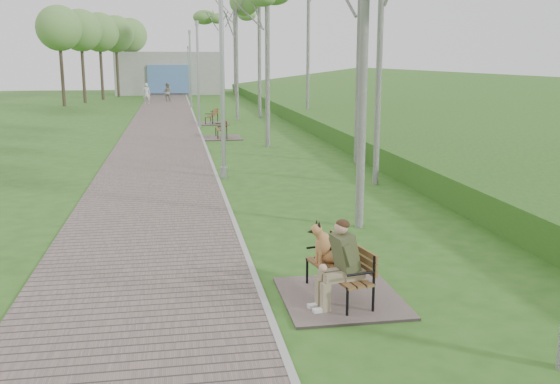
% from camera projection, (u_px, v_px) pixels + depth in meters
% --- Properties ---
extents(ground, '(120.00, 120.00, 0.00)m').
position_uv_depth(ground, '(240.00, 240.00, 11.96)').
color(ground, '#2B571A').
rests_on(ground, ground).
extents(walkway, '(3.50, 67.00, 0.04)m').
position_uv_depth(walkway, '(163.00, 125.00, 32.40)').
color(walkway, '#61544E').
rests_on(walkway, ground).
extents(kerb, '(0.10, 67.00, 0.05)m').
position_uv_depth(kerb, '(197.00, 124.00, 32.68)').
color(kerb, '#999993').
rests_on(kerb, ground).
extents(embankment, '(14.00, 70.00, 1.60)m').
position_uv_depth(embankment, '(425.00, 124.00, 33.20)').
color(embankment, '#447929').
rests_on(embankment, ground).
extents(building_north, '(10.00, 5.20, 4.00)m').
position_uv_depth(building_north, '(169.00, 73.00, 60.43)').
color(building_north, '#9E9E99').
rests_on(building_north, ground).
extents(bench_main, '(1.69, 1.88, 1.48)m').
position_uv_depth(bench_main, '(336.00, 273.00, 8.89)').
color(bench_main, '#61544E').
rests_on(bench_main, ground).
extents(bench_second, '(1.63, 1.81, 1.00)m').
position_uv_depth(bench_second, '(221.00, 134.00, 27.09)').
color(bench_second, '#61544E').
rests_on(bench_second, ground).
extents(bench_third, '(1.64, 1.83, 1.01)m').
position_uv_depth(bench_third, '(212.00, 120.00, 33.02)').
color(bench_third, '#61544E').
rests_on(bench_third, ground).
extents(lamp_post_near, '(0.22, 0.22, 5.65)m').
position_uv_depth(lamp_post_near, '(222.00, 86.00, 17.58)').
color(lamp_post_near, '#A1A3A9').
rests_on(lamp_post_near, ground).
extents(lamp_post_second, '(0.20, 0.20, 5.20)m').
position_uv_depth(lamp_post_second, '(198.00, 78.00, 30.86)').
color(lamp_post_second, '#A1A3A9').
rests_on(lamp_post_second, ground).
extents(lamp_post_third, '(0.20, 0.20, 5.29)m').
position_uv_depth(lamp_post_third, '(191.00, 72.00, 43.09)').
color(lamp_post_third, '#A1A3A9').
rests_on(lamp_post_third, ground).
extents(lamp_post_far, '(0.17, 0.17, 4.45)m').
position_uv_depth(lamp_post_far, '(189.00, 74.00, 55.12)').
color(lamp_post_far, '#A1A3A9').
rests_on(lamp_post_far, ground).
extents(pedestrian_near, '(0.59, 0.40, 1.58)m').
position_uv_depth(pedestrian_near, '(146.00, 94.00, 46.98)').
color(pedestrian_near, silver).
rests_on(pedestrian_near, ground).
extents(pedestrian_far, '(0.87, 0.77, 1.51)m').
position_uv_depth(pedestrian_far, '(167.00, 92.00, 49.61)').
color(pedestrian_far, gray).
rests_on(pedestrian_far, ground).
extents(birch_distant_a, '(2.62, 2.62, 8.79)m').
position_uv_depth(birch_distant_a, '(220.00, 12.00, 48.27)').
color(birch_distant_a, silver).
rests_on(birch_distant_a, ground).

